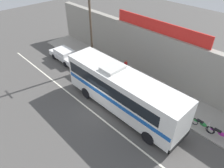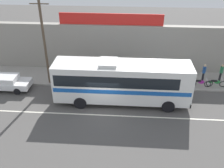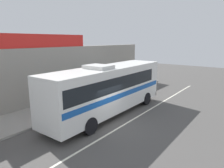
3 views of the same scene
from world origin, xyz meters
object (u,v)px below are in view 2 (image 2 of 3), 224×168
object	(u,v)px
motorcycle_black	(185,82)
pedestrian_by_curb	(221,71)
parked_car	(6,82)
pedestrian_near_shop	(204,71)
motorcycle_green	(216,83)
intercity_bus	(121,80)
pedestrian_far_right	(88,67)
utility_pole	(44,42)
motorcycle_purple	(200,83)

from	to	relation	value
motorcycle_black	pedestrian_by_curb	world-z (taller)	pedestrian_by_curb
parked_car	pedestrian_by_curb	bearing A→B (deg)	7.92
motorcycle_black	pedestrian_near_shop	bearing A→B (deg)	34.18
motorcycle_green	pedestrian_by_curb	world-z (taller)	pedestrian_by_curb
intercity_bus	parked_car	bearing A→B (deg)	172.92
motorcycle_green	intercity_bus	bearing A→B (deg)	-161.71
pedestrian_by_curb	pedestrian_far_right	xyz separation A→B (m)	(-12.74, 0.04, -0.04)
utility_pole	motorcycle_black	distance (m)	13.27
motorcycle_purple	utility_pole	bearing A→B (deg)	-179.30
intercity_bus	parked_car	world-z (taller)	intercity_bus
parked_car	utility_pole	xyz separation A→B (m)	(3.63, 1.29, 3.52)
pedestrian_near_shop	pedestrian_by_curb	xyz separation A→B (m)	(1.63, 0.08, 0.01)
parked_car	pedestrian_far_right	xyz separation A→B (m)	(7.15, 2.80, 0.37)
motorcycle_black	motorcycle_green	world-z (taller)	same
intercity_bus	pedestrian_far_right	size ratio (longest dim) A/B	6.63
motorcycle_black	motorcycle_purple	size ratio (longest dim) A/B	0.94
pedestrian_far_right	motorcycle_black	bearing A→B (deg)	-8.63
motorcycle_green	pedestrian_far_right	size ratio (longest dim) A/B	1.09
utility_pole	motorcycle_green	bearing A→B (deg)	1.01
parked_car	pedestrian_far_right	distance (m)	7.69
intercity_bus	pedestrian_far_right	xyz separation A→B (m)	(-3.35, 4.11, -0.95)
pedestrian_by_curb	utility_pole	bearing A→B (deg)	-174.80
pedestrian_near_shop	pedestrian_far_right	xyz separation A→B (m)	(-11.11, 0.12, -0.03)
pedestrian_far_right	intercity_bus	bearing A→B (deg)	-50.81
pedestrian_by_curb	parked_car	bearing A→B (deg)	-172.08
pedestrian_by_curb	pedestrian_far_right	bearing A→B (deg)	179.83
utility_pole	pedestrian_by_curb	distance (m)	16.62
parked_car	pedestrian_by_curb	xyz separation A→B (m)	(19.90, 2.77, 0.41)
pedestrian_near_shop	intercity_bus	bearing A→B (deg)	-152.80
pedestrian_near_shop	pedestrian_by_curb	distance (m)	1.63
motorcycle_green	pedestrian_by_curb	xyz separation A→B (m)	(0.71, 1.20, 0.59)
pedestrian_far_right	motorcycle_purple	bearing A→B (deg)	-7.25
parked_car	motorcycle_green	xyz separation A→B (m)	(19.19, 1.56, -0.17)
intercity_bus	utility_pole	size ratio (longest dim) A/B	1.39
motorcycle_green	pedestrian_near_shop	bearing A→B (deg)	129.53
intercity_bus	pedestrian_far_right	distance (m)	5.39
motorcycle_black	pedestrian_near_shop	size ratio (longest dim) A/B	1.07
pedestrian_near_shop	pedestrian_by_curb	world-z (taller)	pedestrian_by_curb
intercity_bus	motorcycle_black	bearing A→B (deg)	24.75
intercity_bus	motorcycle_green	size ratio (longest dim) A/B	6.07
utility_pole	motorcycle_black	bearing A→B (deg)	0.52
utility_pole	motorcycle_green	world-z (taller)	utility_pole
parked_car	motorcycle_purple	distance (m)	17.78
motorcycle_purple	pedestrian_by_curb	bearing A→B (deg)	31.02
motorcycle_purple	pedestrian_near_shop	distance (m)	1.46
utility_pole	pedestrian_by_curb	size ratio (longest dim) A/B	4.60
parked_car	pedestrian_far_right	world-z (taller)	pedestrian_far_right
motorcycle_black	pedestrian_far_right	world-z (taller)	pedestrian_far_right
parked_car	pedestrian_near_shop	world-z (taller)	pedestrian_near_shop
motorcycle_purple	pedestrian_near_shop	size ratio (longest dim) A/B	1.14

